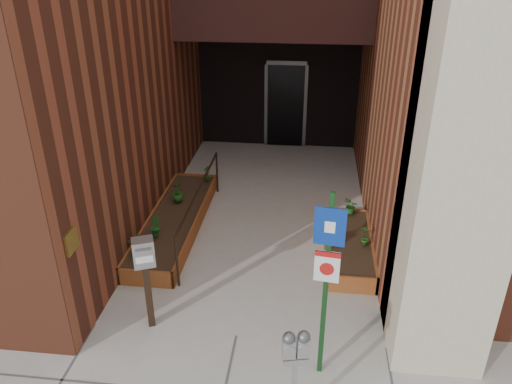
% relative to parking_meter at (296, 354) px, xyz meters
% --- Properties ---
extents(ground, '(80.00, 80.00, 0.00)m').
position_rel_parking_meter_xyz_m(ground, '(-0.83, 1.27, -1.00)').
color(ground, '#9E9991').
rests_on(ground, ground).
extents(planter_left, '(0.90, 3.60, 0.30)m').
position_rel_parking_meter_xyz_m(planter_left, '(-2.38, 3.97, -0.87)').
color(planter_left, brown).
rests_on(planter_left, ground).
extents(planter_right, '(0.80, 2.20, 0.30)m').
position_rel_parking_meter_xyz_m(planter_right, '(0.77, 3.47, -0.87)').
color(planter_right, brown).
rests_on(planter_right, ground).
extents(handrail, '(0.04, 3.34, 0.90)m').
position_rel_parking_meter_xyz_m(handrail, '(-1.88, 3.92, -0.26)').
color(handrail, black).
rests_on(handrail, ground).
extents(parking_meter, '(0.30, 0.17, 1.30)m').
position_rel_parking_meter_xyz_m(parking_meter, '(0.00, 0.00, 0.00)').
color(parking_meter, '#9A9A9D').
rests_on(parking_meter, ground).
extents(sign_post, '(0.34, 0.10, 2.49)m').
position_rel_parking_meter_xyz_m(sign_post, '(0.29, 0.78, 0.53)').
color(sign_post, '#143817').
rests_on(sign_post, ground).
extents(payment_dropbox, '(0.33, 0.29, 1.39)m').
position_rel_parking_meter_xyz_m(payment_dropbox, '(-2.03, 1.36, 0.00)').
color(payment_dropbox, black).
rests_on(payment_dropbox, ground).
extents(shrub_left_a, '(0.45, 0.45, 0.38)m').
position_rel_parking_meter_xyz_m(shrub_left_a, '(-2.60, 2.66, -0.51)').
color(shrub_left_a, '#235418').
rests_on(shrub_left_a, planter_left).
extents(shrub_left_b, '(0.23, 0.23, 0.34)m').
position_rel_parking_meter_xyz_m(shrub_left_b, '(-2.51, 3.22, -0.53)').
color(shrub_left_b, '#195719').
rests_on(shrub_left_b, planter_left).
extents(shrub_left_c, '(0.28, 0.28, 0.38)m').
position_rel_parking_meter_xyz_m(shrub_left_c, '(-2.44, 4.50, -0.51)').
color(shrub_left_c, '#1F5317').
rests_on(shrub_left_c, planter_left).
extents(shrub_left_d, '(0.20, 0.20, 0.33)m').
position_rel_parking_meter_xyz_m(shrub_left_d, '(-2.08, 5.48, -0.54)').
color(shrub_left_d, '#1D5A19').
rests_on(shrub_left_d, planter_left).
extents(shrub_right_a, '(0.27, 0.27, 0.35)m').
position_rel_parking_meter_xyz_m(shrub_right_a, '(0.52, 3.31, -0.53)').
color(shrub_right_a, '#245E1B').
rests_on(shrub_right_a, planter_right).
extents(shrub_right_b, '(0.26, 0.26, 0.36)m').
position_rel_parking_meter_xyz_m(shrub_right_b, '(1.02, 3.30, -0.52)').
color(shrub_right_b, '#215C1A').
rests_on(shrub_right_b, planter_right).
extents(shrub_right_c, '(0.33, 0.33, 0.29)m').
position_rel_parking_meter_xyz_m(shrub_right_c, '(0.84, 4.37, -0.56)').
color(shrub_right_c, '#1E611B').
rests_on(shrub_right_c, planter_right).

